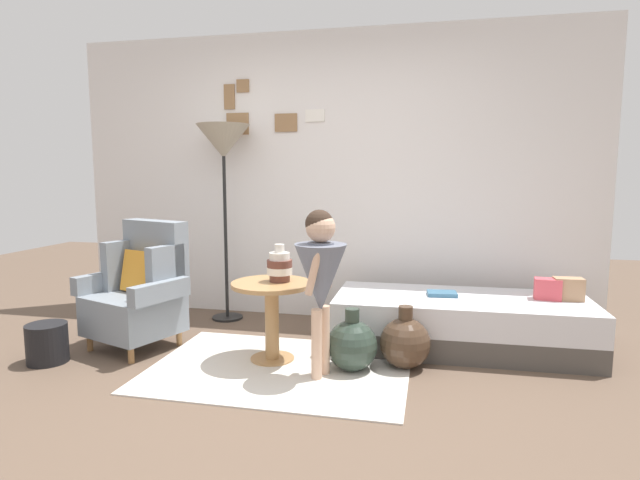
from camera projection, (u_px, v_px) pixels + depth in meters
The scene contains 15 objects.
ground_plane at pixel (260, 404), 3.01m from camera, with size 12.00×12.00×0.00m, color brown.
gallery_wall at pixel (327, 177), 4.73m from camera, with size 4.80×0.12×2.60m.
rug at pixel (280, 368), 3.54m from camera, with size 1.76×1.26×0.01m, color silver.
armchair at pixel (141, 290), 3.98m from camera, with size 0.88×0.77×0.97m.
daybed at pixel (460, 323), 3.95m from camera, with size 1.91×0.83×0.40m.
pillow_head at pixel (568, 289), 3.82m from camera, with size 0.21×0.12×0.17m, color tan.
pillow_mid at pixel (548, 289), 3.85m from camera, with size 0.19×0.12×0.16m, color #D64C56.
side_table at pixel (272, 305), 3.66m from camera, with size 0.57×0.57×0.57m.
vase_striped at pixel (280, 266), 3.65m from camera, with size 0.18×0.18×0.27m.
floor_lamp at pixel (223, 147), 4.58m from camera, with size 0.47×0.47×1.77m.
person_child at pixel (321, 272), 3.31m from camera, with size 0.34×0.34×1.11m.
book_on_daybed at pixel (442, 294), 3.97m from camera, with size 0.22×0.16×0.03m, color #396686.
demijohn_near at pixel (352, 345), 3.50m from camera, with size 0.35×0.35×0.43m.
demijohn_far at pixel (405, 342), 3.55m from camera, with size 0.35×0.35×0.44m.
magazine_basket at pixel (47, 343), 3.66m from camera, with size 0.28×0.28×0.28m, color black.
Camera 1 is at (0.96, -2.72, 1.34)m, focal length 28.91 mm.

